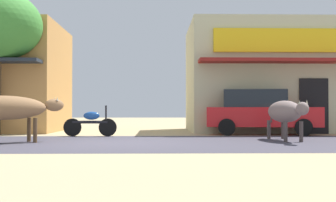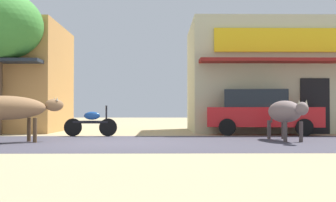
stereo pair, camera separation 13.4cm
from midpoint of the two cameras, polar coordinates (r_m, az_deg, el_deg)
ground at (r=12.14m, az=-6.47°, el=-5.43°), size 80.00×80.00×0.00m
asphalt_road at (r=12.14m, az=-6.47°, el=-5.42°), size 72.00×6.05×0.00m
storefront_right_club at (r=19.41m, az=13.91°, el=2.90°), size 7.24×5.70×4.53m
parked_hatchback_car at (r=16.38m, az=12.24°, el=-1.37°), size 4.24×2.32×1.64m
parked_motorcycle at (r=15.17m, az=-9.75°, el=-2.80°), size 1.83×0.27×1.06m
cow_near_brown at (r=12.59m, az=-19.95°, el=-0.89°), size 2.57×2.02×1.29m
cow_far_dark at (r=13.25m, az=15.33°, el=-1.39°), size 0.81×2.77×1.18m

